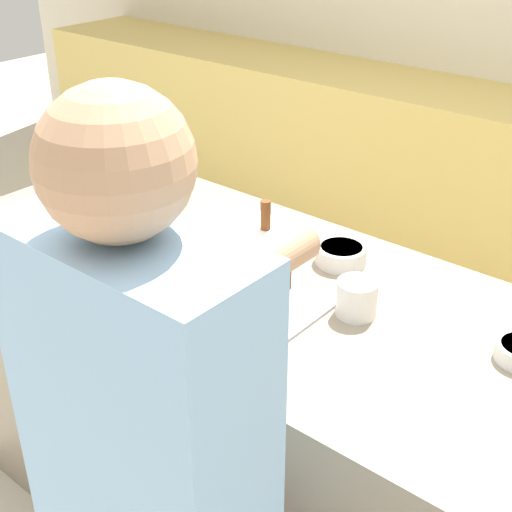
% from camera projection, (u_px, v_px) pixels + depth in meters
% --- Properties ---
extents(back_cabinet_block, '(6.00, 0.60, 0.92)m').
position_uv_depth(back_cabinet_block, '(508.00, 202.00, 3.33)').
color(back_cabinet_block, '#DBBC60').
rests_on(back_cabinet_block, ground_plane).
extents(kitchen_island, '(1.83, 0.77, 0.91)m').
position_uv_depth(kitchen_island, '(247.00, 409.00, 2.06)').
color(kitchen_island, gray).
rests_on(kitchen_island, ground_plane).
extents(baking_tray, '(0.41, 0.30, 0.01)m').
position_uv_depth(baking_tray, '(243.00, 294.00, 1.74)').
color(baking_tray, '#B2B2BC').
rests_on(baking_tray, kitchen_island).
extents(gingerbread_house, '(0.18, 0.20, 0.25)m').
position_uv_depth(gingerbread_house, '(243.00, 259.00, 1.69)').
color(gingerbread_house, brown).
rests_on(gingerbread_house, baking_tray).
extents(decorative_tree, '(0.12, 0.12, 0.32)m').
position_uv_depth(decorative_tree, '(163.00, 150.00, 2.17)').
color(decorative_tree, '#DBD675').
rests_on(decorative_tree, kitchen_island).
extents(candy_bowl_far_right, '(0.12, 0.12, 0.05)m').
position_uv_depth(candy_bowl_far_right, '(124.00, 164.00, 2.45)').
color(candy_bowl_far_right, silver).
rests_on(candy_bowl_far_right, kitchen_island).
extents(candy_bowl_far_left, '(0.13, 0.13, 0.05)m').
position_uv_depth(candy_bowl_far_left, '(341.00, 254.00, 1.87)').
color(candy_bowl_far_left, silver).
rests_on(candy_bowl_far_left, kitchen_island).
extents(mug, '(0.10, 0.10, 0.09)m').
position_uv_depth(mug, '(357.00, 298.00, 1.65)').
color(mug, white).
rests_on(mug, kitchen_island).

